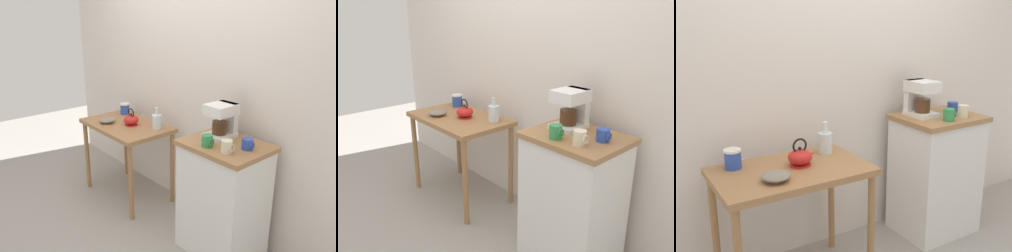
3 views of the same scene
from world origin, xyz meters
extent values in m
plane|color=gray|center=(0.00, 0.00, 0.00)|extent=(8.00, 8.00, 0.00)
cube|color=silver|center=(0.10, 0.38, 1.40)|extent=(4.40, 0.10, 2.80)
cube|color=#9E7044|center=(-0.56, -0.03, 0.76)|extent=(0.90, 0.57, 0.04)
cylinder|color=#9E7044|center=(-0.97, -0.27, 0.37)|extent=(0.04, 0.04, 0.74)
cylinder|color=#9E7044|center=(-0.15, -0.27, 0.37)|extent=(0.04, 0.04, 0.74)
cylinder|color=#9E7044|center=(-0.97, 0.22, 0.37)|extent=(0.04, 0.04, 0.74)
cylinder|color=#9E7044|center=(-0.15, 0.22, 0.37)|extent=(0.04, 0.04, 0.74)
cube|color=white|center=(0.66, 0.03, 0.45)|extent=(0.58, 0.46, 0.89)
cube|color=#9E7044|center=(0.66, 0.03, 0.91)|extent=(0.61, 0.49, 0.04)
cylinder|color=gray|center=(-0.71, -0.16, 0.78)|extent=(0.07, 0.07, 0.01)
ellipsoid|color=gray|center=(-0.71, -0.16, 0.81)|extent=(0.16, 0.16, 0.04)
cylinder|color=red|center=(-0.49, -0.02, 0.78)|extent=(0.12, 0.12, 0.01)
ellipsoid|color=red|center=(-0.49, -0.02, 0.83)|extent=(0.15, 0.15, 0.09)
cone|color=red|center=(-0.42, -0.02, 0.84)|extent=(0.07, 0.03, 0.05)
sphere|color=black|center=(-0.49, -0.02, 0.89)|extent=(0.02, 0.02, 0.02)
torus|color=black|center=(-0.49, -0.02, 0.90)|extent=(0.09, 0.01, 0.09)
cylinder|color=silver|center=(-0.25, 0.11, 0.85)|extent=(0.09, 0.09, 0.13)
cylinder|color=silver|center=(-0.25, 0.11, 0.95)|extent=(0.03, 0.03, 0.07)
cylinder|color=#2D4CAD|center=(-0.85, 0.14, 0.83)|extent=(0.10, 0.10, 0.10)
cylinder|color=white|center=(-0.85, 0.14, 0.89)|extent=(0.10, 0.10, 0.01)
cube|color=white|center=(0.54, 0.09, 0.94)|extent=(0.18, 0.22, 0.03)
cube|color=white|center=(0.54, 0.17, 1.06)|extent=(0.16, 0.05, 0.26)
cube|color=white|center=(0.54, 0.09, 1.15)|extent=(0.18, 0.22, 0.08)
cylinder|color=#4C2D19|center=(0.54, 0.08, 1.01)|extent=(0.11, 0.11, 0.10)
cylinder|color=#2D4CAD|center=(0.83, 0.05, 0.97)|extent=(0.08, 0.08, 0.08)
torus|color=#2D4CAD|center=(0.87, 0.05, 0.97)|extent=(0.01, 0.05, 0.05)
cylinder|color=beige|center=(0.77, -0.10, 0.97)|extent=(0.08, 0.08, 0.09)
torus|color=beige|center=(0.82, -0.10, 0.97)|extent=(0.01, 0.06, 0.06)
cylinder|color=#338C4C|center=(0.61, -0.12, 0.97)|extent=(0.08, 0.08, 0.09)
torus|color=#338C4C|center=(0.65, -0.12, 0.97)|extent=(0.01, 0.06, 0.06)
camera|label=1|loc=(2.18, -1.82, 1.87)|focal=37.17mm
camera|label=2|loc=(1.88, -1.66, 1.68)|focal=36.85mm
camera|label=3|loc=(-1.43, -2.04, 1.63)|focal=42.48mm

